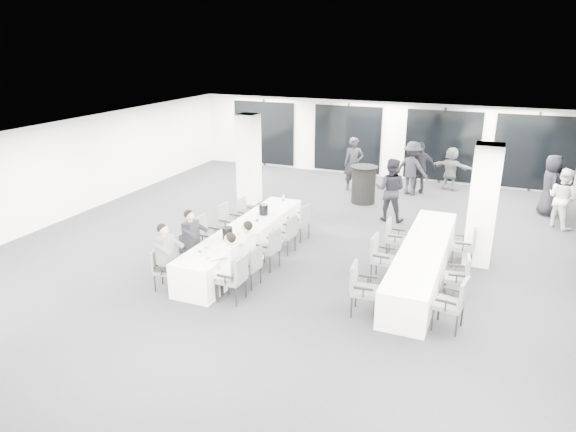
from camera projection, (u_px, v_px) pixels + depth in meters
name	position (u px, v px, depth m)	size (l,w,h in m)	color
room	(343.00, 189.00, 12.84)	(14.04, 16.04, 2.84)	#222227
column_left	(249.00, 159.00, 16.00)	(0.60, 0.60, 2.80)	white
column_right	(483.00, 205.00, 11.54)	(0.60, 0.60, 2.80)	white
banquet_table_main	(245.00, 242.00, 12.21)	(0.90, 5.00, 0.75)	silver
banquet_table_side	(422.00, 262.00, 11.10)	(0.90, 5.00, 0.75)	silver
cocktail_table	(364.00, 184.00, 16.20)	(0.85, 0.85, 1.18)	black
chair_main_left_near	(162.00, 266.00, 10.59)	(0.52, 0.55, 0.87)	#4F5156
chair_main_left_second	(188.00, 249.00, 11.45)	(0.45, 0.50, 0.88)	#4F5156
chair_main_left_mid	(206.00, 235.00, 12.10)	(0.53, 0.59, 1.01)	#4F5156
chair_main_left_fourth	(228.00, 221.00, 13.04)	(0.53, 0.58, 1.00)	#4F5156
chair_main_left_far	(245.00, 213.00, 13.87)	(0.49, 0.53, 0.88)	#4F5156
chair_main_right_near	(235.00, 276.00, 10.06)	(0.50, 0.56, 0.96)	#4F5156
chair_main_right_second	(251.00, 264.00, 10.70)	(0.48, 0.53, 0.87)	#4F5156
chair_main_right_mid	(270.00, 246.00, 11.51)	(0.54, 0.58, 0.95)	#4F5156
chair_main_right_fourth	(287.00, 232.00, 12.38)	(0.51, 0.56, 0.94)	#4F5156
chair_main_right_far	(301.00, 220.00, 13.18)	(0.57, 0.61, 0.96)	#4F5156
chair_side_left_near	(361.00, 286.00, 9.59)	(0.55, 0.60, 1.01)	#4F5156
chair_side_left_mid	(380.00, 255.00, 10.98)	(0.52, 0.58, 0.99)	#4F5156
chair_side_left_far	(393.00, 236.00, 12.20)	(0.47, 0.52, 0.91)	#4F5156
chair_side_right_near	(454.00, 301.00, 9.05)	(0.57, 0.61, 1.00)	#4F5156
chair_side_right_mid	(460.00, 274.00, 10.22)	(0.50, 0.55, 0.90)	#4F5156
chair_side_right_far	(467.00, 244.00, 11.64)	(0.51, 0.57, 0.97)	#4F5156
seated_guest_a	(168.00, 253.00, 10.45)	(0.50, 0.38, 1.44)	#4E5155
seated_guest_b	(194.00, 237.00, 11.29)	(0.50, 0.38, 1.44)	black
seated_guest_c	(227.00, 262.00, 10.03)	(0.50, 0.38, 1.44)	silver
seated_guest_d	(244.00, 249.00, 10.67)	(0.50, 0.38, 1.44)	silver
standing_guest_a	(354.00, 161.00, 17.47)	(0.75, 0.60, 2.06)	black
standing_guest_b	(391.00, 186.00, 14.48)	(0.99, 0.60, 2.05)	black
standing_guest_c	(412.00, 165.00, 16.94)	(1.31, 0.67, 2.02)	black
standing_guest_d	(420.00, 165.00, 17.05)	(1.17, 0.65, 1.98)	black
standing_guest_e	(551.00, 181.00, 14.97)	(0.98, 0.60, 2.03)	black
standing_guest_f	(451.00, 166.00, 17.52)	(1.56, 0.60, 1.69)	#4E5155
standing_guest_h	(563.00, 194.00, 13.97)	(0.91, 0.56, 1.90)	silver
ice_bucket_near	(227.00, 233.00, 11.34)	(0.23, 0.23, 0.26)	black
ice_bucket_far	(264.00, 210.00, 12.90)	(0.23, 0.23, 0.26)	black
water_bottle_a	(200.00, 250.00, 10.49)	(0.07, 0.07, 0.21)	silver
water_bottle_b	(257.00, 219.00, 12.27)	(0.08, 0.08, 0.24)	silver
water_bottle_c	(283.00, 199.00, 13.85)	(0.07, 0.07, 0.22)	silver
plate_a	(207.00, 248.00, 10.85)	(0.20, 0.20, 0.03)	white
plate_b	(208.00, 258.00, 10.32)	(0.18, 0.18, 0.03)	white
plate_c	(239.00, 234.00, 11.64)	(0.19, 0.19, 0.03)	white
wine_glass	(206.00, 254.00, 10.18)	(0.07, 0.07, 0.19)	silver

